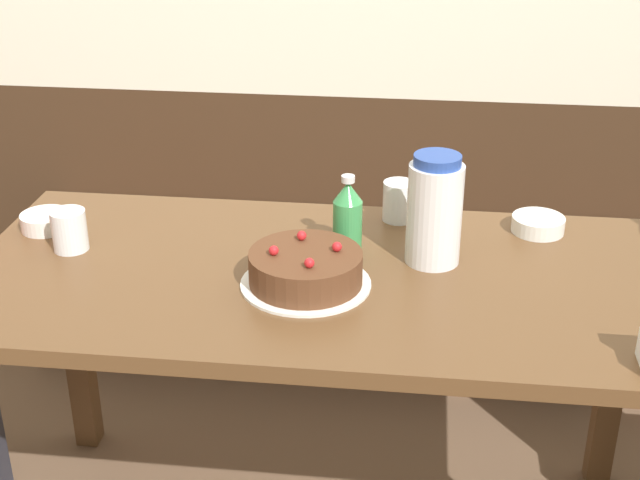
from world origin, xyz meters
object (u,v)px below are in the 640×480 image
Objects in this scene: bench_seat at (353,296)px; bowl_rice_small at (46,221)px; birthday_cake at (306,269)px; bowl_soup_white at (538,224)px; water_pitcher at (435,211)px; glass_tumbler_short at (69,230)px; soju_bottle at (348,216)px; glass_water_tall at (399,201)px.

bench_seat is 1.09m from bowl_rice_small.
birthday_cake reaches higher than bowl_soup_white.
glass_tumbler_short is (-0.78, -0.04, -0.07)m from water_pitcher.
soju_bottle is at bearing -86.68° from bench_seat.
water_pitcher is 0.19m from soju_bottle.
birthday_cake is 1.11× the size of water_pitcher.
bowl_rice_small is (-0.69, 0.03, -0.06)m from soju_bottle.
bowl_rice_small is 1.20× the size of glass_water_tall.
glass_water_tall is (0.80, 0.15, 0.03)m from bowl_rice_small.
bowl_soup_white is at bearing 36.64° from water_pitcher.
birthday_cake is 0.19m from soju_bottle.
bench_seat is at bearing 46.61° from bowl_rice_small.
bench_seat is 21.12× the size of glass_water_tall.
glass_tumbler_short is (-0.56, -0.79, 0.56)m from bench_seat.
soju_bottle is 1.86× the size of glass_water_tall.
bowl_rice_small is at bearing -133.39° from bench_seat.
glass_water_tall is 1.04× the size of glass_tumbler_short.
water_pitcher is (0.23, -0.75, 0.63)m from bench_seat.
water_pitcher reaches higher than birthday_cake.
soju_bottle is 1.47× the size of bowl_soup_white.
soju_bottle is 0.60m from glass_tumbler_short.
glass_water_tall is at bearing 174.86° from bowl_soup_white.
water_pitcher is at bearing 29.16° from birthday_cake.
soju_bottle reaches higher than bowl_soup_white.
water_pitcher reaches higher than glass_tumbler_short.
bench_seat is 11.35× the size of soju_bottle.
glass_tumbler_short is (-0.60, -0.06, -0.04)m from soju_bottle.
glass_tumbler_short is at bearing -44.73° from bowl_rice_small.
soju_bottle is at bearing -160.40° from bowl_soup_white.
water_pitcher is (0.25, 0.14, 0.08)m from birthday_cake.
glass_water_tall reaches higher than bench_seat.
glass_tumbler_short reaches higher than bowl_soup_white.
birthday_cake is 0.58m from bowl_soup_white.
bowl_soup_white is at bearing -5.14° from glass_water_tall.
soju_bottle reaches higher than glass_tumbler_short.
bowl_rice_small is 0.81m from glass_water_tall.
bowl_rice_small reaches higher than bench_seat.
birthday_cake is at bearing -150.84° from water_pitcher.
birthday_cake is 0.30m from water_pitcher.
bowl_rice_small is 1.24× the size of glass_tumbler_short.
soju_bottle reaches higher than birthday_cake.
glass_water_tall reaches higher than bowl_rice_small.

